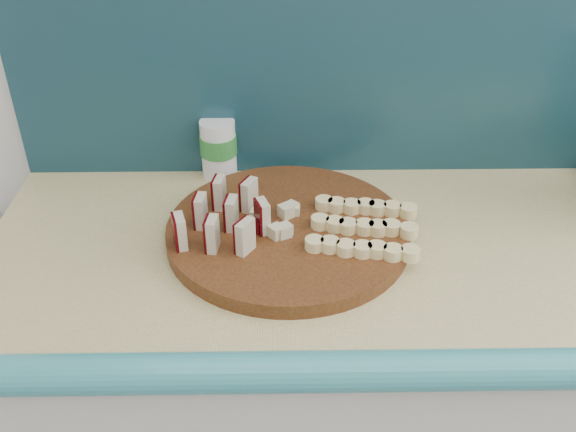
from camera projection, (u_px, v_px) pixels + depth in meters
The scene contains 7 objects.
kitchen_counter at pixel (537, 410), 1.41m from camera, with size 2.20×0.63×0.91m.
backsplash at pixel (564, 55), 1.26m from camera, with size 2.20×0.02×0.50m, color teal.
cutting_board at pixel (288, 231), 1.17m from camera, with size 0.44×0.44×0.03m, color #3F1D0D.
apple_wedges at pixel (225, 216), 1.13m from camera, with size 0.17×0.18×0.06m.
apple_chunks at pixel (273, 219), 1.16m from camera, with size 0.07×0.08×0.02m.
banana_slices at pixel (363, 227), 1.14m from camera, with size 0.21×0.19×0.02m.
canister at pixel (218, 148), 1.33m from camera, with size 0.08×0.08×0.12m.
Camera 1 is at (-0.46, 0.57, 1.59)m, focal length 40.00 mm.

